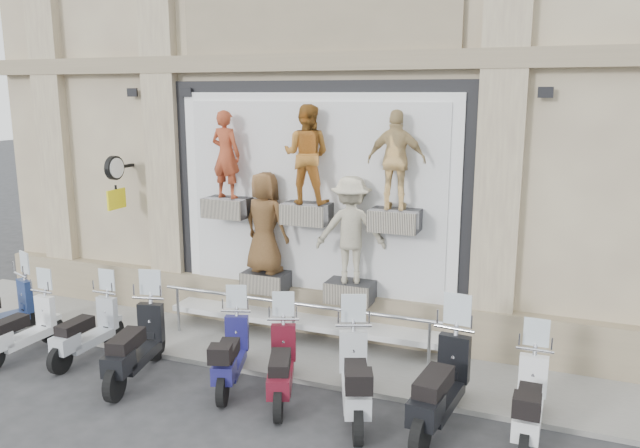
# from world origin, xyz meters

# --- Properties ---
(ground) EXTENTS (90.00, 90.00, 0.00)m
(ground) POSITION_xyz_m (0.00, 0.00, 0.00)
(ground) COLOR #2C2C2F
(ground) RESTS_ON ground
(sidewalk) EXTENTS (16.00, 2.20, 0.08)m
(sidewalk) POSITION_xyz_m (0.00, 2.10, 0.04)
(sidewalk) COLOR gray
(sidewalk) RESTS_ON ground
(building) EXTENTS (14.00, 8.60, 12.00)m
(building) POSITION_xyz_m (0.00, 7.00, 6.00)
(building) COLOR #C7B791
(building) RESTS_ON ground
(shop_vitrine) EXTENTS (5.60, 1.03, 4.30)m
(shop_vitrine) POSITION_xyz_m (0.08, 2.74, 2.37)
(shop_vitrine) COLOR black
(shop_vitrine) RESTS_ON ground
(guard_rail) EXTENTS (5.06, 0.10, 0.93)m
(guard_rail) POSITION_xyz_m (0.00, 2.00, 0.47)
(guard_rail) COLOR #9EA0A5
(guard_rail) RESTS_ON ground
(clock_sign_bracket) EXTENTS (0.10, 0.80, 1.02)m
(clock_sign_bracket) POSITION_xyz_m (-3.90, 2.47, 2.80)
(clock_sign_bracket) COLOR black
(clock_sign_bracket) RESTS_ON ground
(scooter_b) EXTENTS (0.53, 1.72, 1.39)m
(scooter_b) POSITION_xyz_m (-4.17, 0.22, 0.70)
(scooter_b) COLOR silver
(scooter_b) RESTS_ON ground
(scooter_c) EXTENTS (0.51, 1.72, 1.39)m
(scooter_c) POSITION_xyz_m (-3.11, 0.57, 0.70)
(scooter_c) COLOR #A3A8B1
(scooter_c) RESTS_ON ground
(scooter_d) EXTENTS (0.98, 2.02, 1.58)m
(scooter_d) POSITION_xyz_m (-1.86, 0.23, 0.79)
(scooter_d) COLOR black
(scooter_d) RESTS_ON ground
(scooter_e) EXTENTS (1.03, 1.80, 1.41)m
(scooter_e) POSITION_xyz_m (-0.40, 0.59, 0.70)
(scooter_e) COLOR navy
(scooter_e) RESTS_ON ground
(scooter_f) EXTENTS (1.12, 1.83, 1.43)m
(scooter_f) POSITION_xyz_m (0.48, 0.49, 0.72)
(scooter_f) COLOR #530E1A
(scooter_f) RESTS_ON ground
(scooter_g) EXTENTS (1.21, 1.97, 1.54)m
(scooter_g) POSITION_xyz_m (1.63, 0.41, 0.77)
(scooter_g) COLOR #B6B9BE
(scooter_g) RESTS_ON ground
(scooter_h) EXTENTS (0.82, 2.10, 1.67)m
(scooter_h) POSITION_xyz_m (2.76, 0.52, 0.83)
(scooter_h) COLOR black
(scooter_h) RESTS_ON ground
(scooter_i) EXTENTS (0.53, 1.77, 1.44)m
(scooter_i) POSITION_xyz_m (3.86, 0.65, 0.72)
(scooter_i) COLOR white
(scooter_i) RESTS_ON ground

